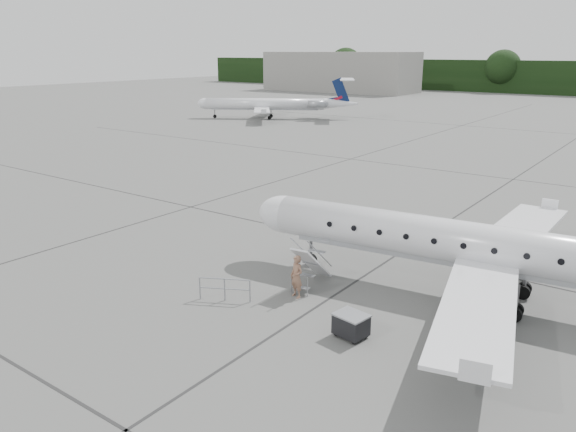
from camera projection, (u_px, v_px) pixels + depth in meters
The scene contains 8 objects.
ground at pixel (422, 309), 23.32m from camera, with size 320.00×320.00×0.00m, color slate.
terminal_building at pixel (340, 72), 146.71m from camera, with size 40.00×14.00×10.00m, color gray.
main_regional_jet at pixel (504, 227), 22.97m from camera, with size 26.35×18.97×6.76m, color silver, non-canonical shape.
airstair at pixel (312, 264), 25.38m from camera, with size 0.85×2.52×2.12m, color silver, non-canonical shape.
passenger at pixel (297, 277), 24.24m from camera, with size 0.69×0.45×1.90m, color #8B624C.
safety_railing at pixel (225, 290), 24.00m from camera, with size 2.20×0.08×1.00m, color gray, non-canonical shape.
baggage_cart at pixel (351, 325), 20.93m from camera, with size 1.14×0.93×0.99m, color black, non-canonical shape.
bg_regional_left at pixel (265, 98), 87.89m from camera, with size 23.88×17.20×6.27m, color silver, non-canonical shape.
Camera 1 is at (7.97, -20.49, 10.33)m, focal length 35.00 mm.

